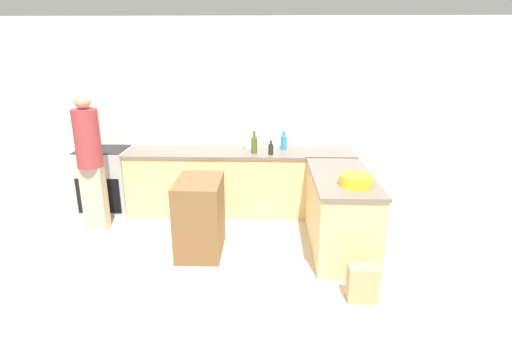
# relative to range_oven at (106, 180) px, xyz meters

# --- Properties ---
(ground_plane) EXTENTS (14.00, 14.00, 0.00)m
(ground_plane) POSITION_rel_range_oven_xyz_m (1.96, -2.02, -0.46)
(ground_plane) COLOR beige
(wall_back) EXTENTS (8.00, 0.06, 2.70)m
(wall_back) POSITION_rel_range_oven_xyz_m (1.96, 0.33, 0.89)
(wall_back) COLOR white
(wall_back) RESTS_ON ground_plane
(counter_back) EXTENTS (3.18, 0.66, 0.91)m
(counter_back) POSITION_rel_range_oven_xyz_m (1.96, -0.02, -0.00)
(counter_back) COLOR #D6B27A
(counter_back) RESTS_ON ground_plane
(counter_peninsula) EXTENTS (0.69, 1.50, 0.91)m
(counter_peninsula) POSITION_rel_range_oven_xyz_m (3.20, -1.07, -0.00)
(counter_peninsula) COLOR #D6B27A
(counter_peninsula) RESTS_ON ground_plane
(range_oven) EXTENTS (0.73, 0.60, 0.92)m
(range_oven) POSITION_rel_range_oven_xyz_m (0.00, 0.00, 0.00)
(range_oven) COLOR #ADADB2
(range_oven) RESTS_ON ground_plane
(island_table) EXTENTS (0.50, 0.72, 0.88)m
(island_table) POSITION_rel_range_oven_xyz_m (1.57, -1.22, -0.02)
(island_table) COLOR brown
(island_table) RESTS_ON ground_plane
(mixing_bowl) EXTENTS (0.35, 0.35, 0.11)m
(mixing_bowl) POSITION_rel_range_oven_xyz_m (3.27, -1.42, 0.51)
(mixing_bowl) COLOR yellow
(mixing_bowl) RESTS_ON counter_peninsula
(vinegar_bottle_clear) EXTENTS (0.09, 0.09, 0.29)m
(vinegar_bottle_clear) POSITION_rel_range_oven_xyz_m (2.06, 0.09, 0.56)
(vinegar_bottle_clear) COLOR silver
(vinegar_bottle_clear) RESTS_ON counter_back
(wine_bottle_dark) EXTENTS (0.07, 0.07, 0.20)m
(wine_bottle_dark) POSITION_rel_range_oven_xyz_m (2.39, -0.19, 0.53)
(wine_bottle_dark) COLOR black
(wine_bottle_dark) RESTS_ON counter_back
(dish_soap_bottle) EXTENTS (0.09, 0.09, 0.26)m
(dish_soap_bottle) POSITION_rel_range_oven_xyz_m (2.57, 0.12, 0.55)
(dish_soap_bottle) COLOR #338CBF
(dish_soap_bottle) RESTS_ON counter_back
(olive_oil_bottle) EXTENTS (0.08, 0.08, 0.31)m
(olive_oil_bottle) POSITION_rel_range_oven_xyz_m (2.16, -0.12, 0.57)
(olive_oil_bottle) COLOR #475B1E
(olive_oil_bottle) RESTS_ON counter_back
(person_by_range) EXTENTS (0.31, 0.31, 1.78)m
(person_by_range) POSITION_rel_range_oven_xyz_m (0.11, -0.64, 0.52)
(person_by_range) COLOR #ADA38E
(person_by_range) RESTS_ON ground_plane
(paper_bag) EXTENTS (0.28, 0.16, 0.36)m
(paper_bag) POSITION_rel_range_oven_xyz_m (3.25, -2.12, -0.28)
(paper_bag) COLOR tan
(paper_bag) RESTS_ON ground_plane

